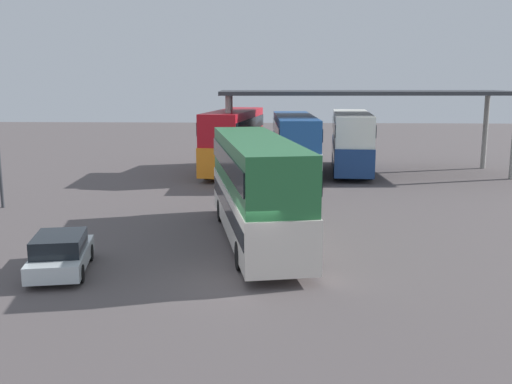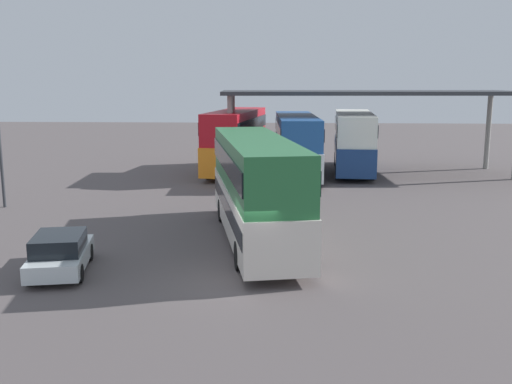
{
  "view_description": "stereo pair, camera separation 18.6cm",
  "coord_description": "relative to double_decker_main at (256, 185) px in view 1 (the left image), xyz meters",
  "views": [
    {
      "loc": [
        1.27,
        -17.92,
        6.38
      ],
      "look_at": [
        0.3,
        4.71,
        2.0
      ],
      "focal_mm": 40.83,
      "sensor_mm": 36.0,
      "label": 1
    },
    {
      "loc": [
        1.45,
        -17.91,
        6.38
      ],
      "look_at": [
        0.3,
        4.71,
        2.0
      ],
      "focal_mm": 40.83,
      "sensor_mm": 36.0,
      "label": 2
    }
  ],
  "objects": [
    {
      "name": "double_decker_mid_row",
      "position": [
        1.89,
        16.5,
        -0.05
      ],
      "size": [
        3.07,
        11.26,
        4.04
      ],
      "rotation": [
        0.0,
        0.0,
        1.62
      ],
      "color": "white",
      "rests_on": "ground_plane"
    },
    {
      "name": "double_decker_near_canopy",
      "position": [
        -2.3,
        17.62,
        0.08
      ],
      "size": [
        3.86,
        10.44,
        4.3
      ],
      "rotation": [
        0.0,
        0.0,
        1.43
      ],
      "color": "orange",
      "rests_on": "ground_plane"
    },
    {
      "name": "double_decker_main",
      "position": [
        0.0,
        0.0,
        0.0
      ],
      "size": [
        4.57,
        11.64,
        4.14
      ],
      "rotation": [
        0.0,
        0.0,
        1.77
      ],
      "color": "silver",
      "rests_on": "ground_plane"
    },
    {
      "name": "depot_canopy",
      "position": [
        6.69,
        17.28,
        3.0
      ],
      "size": [
        19.98,
        7.07,
        5.65
      ],
      "rotation": [
        0.0,
        0.0,
        0.06
      ],
      "color": "#33353A",
      "rests_on": "ground_plane"
    },
    {
      "name": "double_decker_far_right",
      "position": [
        5.89,
        18.05,
        0.0
      ],
      "size": [
        3.2,
        10.16,
        4.14
      ],
      "rotation": [
        0.0,
        0.0,
        1.5
      ],
      "color": "navy",
      "rests_on": "ground_plane"
    },
    {
      "name": "ground_plane",
      "position": [
        -0.3,
        -4.72,
        -2.27
      ],
      "size": [
        140.0,
        140.0,
        0.0
      ],
      "primitive_type": "plane",
      "color": "#574F4F"
    },
    {
      "name": "parked_hatchback",
      "position": [
        -6.35,
        -4.26,
        -1.6
      ],
      "size": [
        2.39,
        4.06,
        1.35
      ],
      "rotation": [
        0.0,
        0.0,
        1.76
      ],
      "color": "silver",
      "rests_on": "ground_plane"
    }
  ]
}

